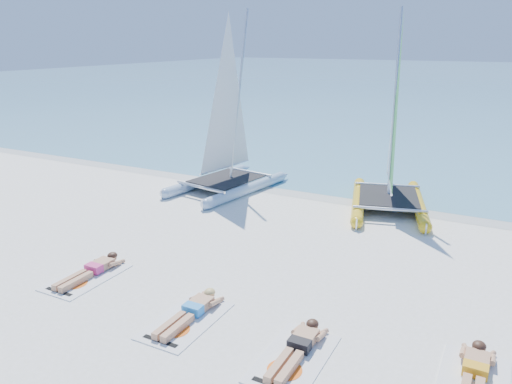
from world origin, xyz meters
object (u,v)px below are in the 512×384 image
Objects in this scene: towel_b at (186,321)px; catamaran_blue at (227,137)px; towel_a at (87,277)px; catamaran_yellow at (392,143)px; sunbather_b at (192,311)px; sunbather_d at (475,372)px; towel_c at (294,358)px; sunbather_c at (298,346)px; sunbather_a at (93,269)px.

catamaran_blue is at bearing 115.47° from towel_b.
towel_b is at bearing -8.40° from towel_a.
catamaran_yellow is at bearing 19.94° from catamaran_blue.
catamaran_blue is at bearing 116.04° from sunbather_b.
sunbather_b is (-0.00, 0.19, 0.11)m from towel_b.
sunbather_b is 1.00× the size of sunbather_d.
towel_c is (5.13, -0.55, 0.00)m from towel_a.
towel_c is at bearing -90.00° from sunbather_c.
towel_b is at bearing -90.00° from sunbather_b.
towel_a is 5.16m from towel_c.
sunbather_a and sunbather_c have the same top height.
sunbather_b is (2.93, -0.24, 0.11)m from towel_a.
sunbather_c is at bearing -42.84° from catamaran_blue.
catamaran_yellow reaches higher than sunbather_b.
towel_a is at bearing -74.81° from catamaran_blue.
sunbather_c is at bearing -166.27° from sunbather_d.
towel_b is at bearing -115.95° from catamaran_yellow.
catamaran_blue is 7.27m from sunbather_a.
sunbather_a is 5.16m from sunbather_c.
catamaran_blue is 3.31× the size of towel_c.
sunbather_d is at bearing 8.39° from towel_b.
catamaran_yellow is at bearing 61.02° from towel_a.
towel_a is 7.77m from sunbather_d.
sunbather_b is at bearing -8.40° from sunbather_a.
towel_c is (5.85, -7.78, -1.82)m from catamaran_blue.
catamaran_blue is at bearing 127.64° from sunbather_c.
sunbather_c is (5.13, -0.36, 0.11)m from towel_a.
catamaran_yellow is 3.30× the size of towel_c.
catamaran_blue reaches higher than sunbather_a.
catamaran_blue reaches higher than towel_b.
towel_a is at bearing 175.96° from sunbather_c.
catamaran_yellow is at bearing 60.44° from sunbather_a.
sunbather_a is at bearing 171.60° from sunbather_b.
sunbather_a is at bearing 173.83° from sunbather_c.
towel_b is at bearing -171.61° from sunbather_d.
catamaran_yellow reaches higher than sunbather_c.
sunbather_c reaches higher than towel_c.
towel_c is at bearing -3.17° from towel_b.
catamaran_yellow is 3.30× the size of towel_a.
towel_b is 1.07× the size of sunbather_b.
catamaran_blue reaches higher than sunbather_c.
towel_b is at bearing -12.04° from sunbather_a.
sunbather_a is at bearing 171.73° from towel_c.
towel_c is at bearing -101.48° from catamaran_yellow.
catamaran_blue is 8.48m from sunbather_b.
sunbather_b is at bearing 90.00° from towel_b.
sunbather_b is 2.23m from towel_c.
towel_b is 2.21m from sunbather_c.
catamaran_yellow is 3.54× the size of sunbather_a.
sunbather_b reaches higher than towel_b.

